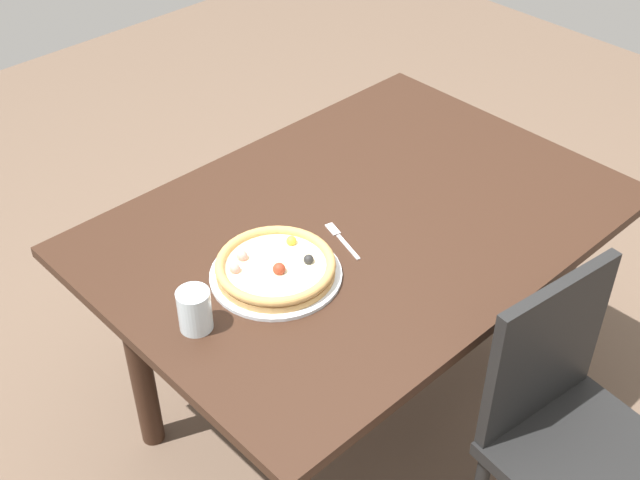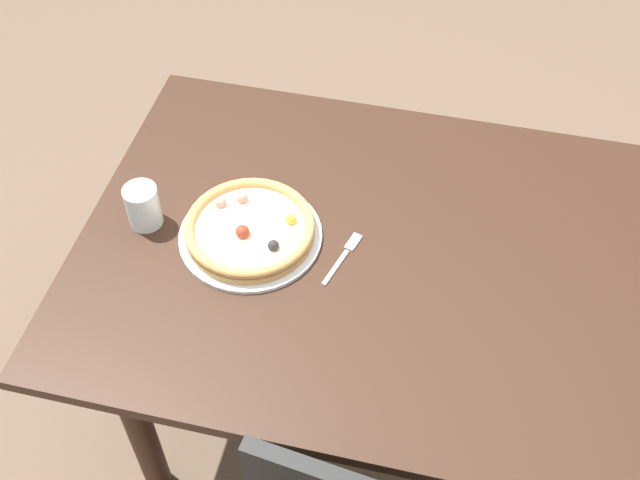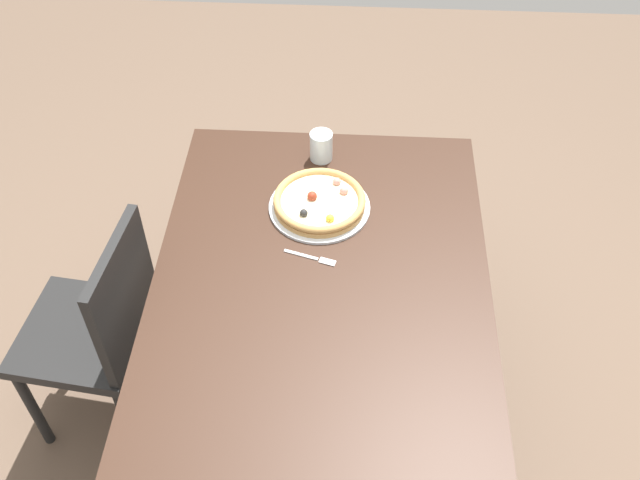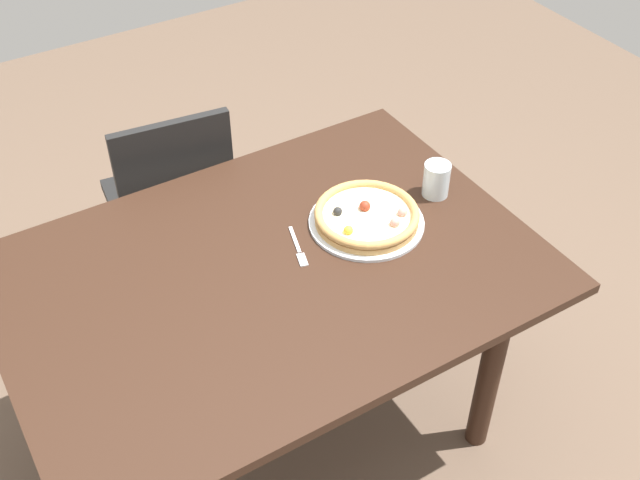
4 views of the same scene
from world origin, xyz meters
name	(u,v)px [view 2 (image 2 of 4)]	position (x,y,z in m)	size (l,w,h in m)	color
ground_plane	(373,415)	(0.00, 0.00, 0.00)	(6.00, 6.00, 0.00)	brown
dining_table	(387,284)	(0.00, 0.00, 0.65)	(1.41, 1.00, 0.76)	#331E14
plate	(251,236)	(-0.32, -0.02, 0.76)	(0.33, 0.33, 0.01)	silver
pizza	(250,228)	(-0.32, -0.02, 0.79)	(0.30, 0.30, 0.05)	tan
fork	(345,254)	(-0.10, -0.03, 0.76)	(0.06, 0.16, 0.00)	silver
drinking_glass	(143,206)	(-0.57, -0.03, 0.81)	(0.08, 0.08, 0.11)	silver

